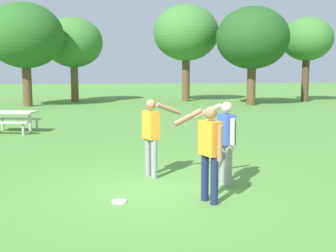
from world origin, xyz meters
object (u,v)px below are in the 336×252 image
(tree_back_left, at_px, (307,40))
(person_thrower, at_px, (209,147))
(tree_far_right, at_px, (186,33))
(tree_tall_left, at_px, (25,36))
(tree_slender_mid, at_px, (252,38))
(person_bystander, at_px, (226,137))
(picnic_table_near, at_px, (12,117))
(frisbee, at_px, (119,201))
(person_catcher, at_px, (151,132))
(tree_broad_center, at_px, (73,43))

(tree_back_left, bearing_deg, person_thrower, -118.25)
(tree_far_right, height_order, tree_back_left, tree_far_right)
(tree_tall_left, relative_size, tree_slender_mid, 1.02)
(person_bystander, relative_size, tree_far_right, 0.24)
(person_thrower, xyz_separation_m, tree_far_right, (3.26, 22.83, 3.80))
(person_thrower, height_order, tree_far_right, tree_far_right)
(tree_far_right, relative_size, tree_back_left, 1.15)
(person_thrower, bearing_deg, picnic_table_near, 121.51)
(tree_back_left, bearing_deg, tree_far_right, 170.90)
(frisbee, relative_size, tree_far_right, 0.04)
(person_catcher, distance_m, frisbee, 2.00)
(person_bystander, height_order, tree_back_left, tree_back_left)
(frisbee, xyz_separation_m, tree_slender_mid, (8.35, 18.83, 4.16))
(person_catcher, xyz_separation_m, tree_back_left, (12.39, 19.68, 3.33))
(person_catcher, height_order, tree_broad_center, tree_broad_center)
(picnic_table_near, bearing_deg, person_bystander, -52.65)
(person_catcher, bearing_deg, frisbee, -112.69)
(person_bystander, distance_m, tree_broad_center, 22.91)
(tree_slender_mid, bearing_deg, tree_far_right, 133.27)
(person_catcher, distance_m, tree_slender_mid, 19.11)
(person_bystander, relative_size, tree_back_left, 0.28)
(picnic_table_near, xyz_separation_m, tree_slender_mid, (12.15, 10.37, 3.61))
(picnic_table_near, bearing_deg, tree_far_right, 58.84)
(frisbee, bearing_deg, tree_slender_mid, 66.08)
(picnic_table_near, distance_m, tree_broad_center, 14.90)
(person_bystander, distance_m, tree_far_right, 22.33)
(tree_broad_center, distance_m, tree_back_left, 16.19)
(picnic_table_near, height_order, tree_broad_center, tree_broad_center)
(frisbee, xyz_separation_m, tree_broad_center, (-3.04, 22.93, 4.05))
(person_catcher, bearing_deg, person_thrower, -65.44)
(tree_broad_center, xyz_separation_m, tree_slender_mid, (11.40, -4.10, 0.11))
(tree_broad_center, distance_m, tree_slender_mid, 12.11)
(tree_tall_left, relative_size, tree_far_right, 0.93)
(person_thrower, distance_m, tree_slender_mid, 20.47)
(frisbee, relative_size, tree_broad_center, 0.05)
(picnic_table_near, xyz_separation_m, tree_tall_left, (-1.76, 11.13, 3.69))
(person_bystander, xyz_separation_m, tree_back_left, (11.02, 20.50, 3.33))
(tree_slender_mid, height_order, tree_back_left, tree_slender_mid)
(person_bystander, xyz_separation_m, picnic_table_near, (-5.85, 7.66, -0.40))
(person_catcher, xyz_separation_m, tree_broad_center, (-3.72, 21.31, 3.10))
(person_catcher, xyz_separation_m, tree_far_right, (4.09, 21.01, 3.80))
(picnic_table_near, bearing_deg, person_catcher, -56.79)
(frisbee, bearing_deg, person_catcher, 67.31)
(picnic_table_near, relative_size, tree_tall_left, 0.31)
(person_catcher, distance_m, tree_tall_left, 19.30)
(picnic_table_near, relative_size, tree_back_left, 0.34)
(person_catcher, bearing_deg, tree_far_right, 78.98)
(tree_far_right, bearing_deg, person_thrower, -98.12)
(person_thrower, relative_size, picnic_table_near, 0.84)
(tree_back_left, bearing_deg, person_catcher, -122.18)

